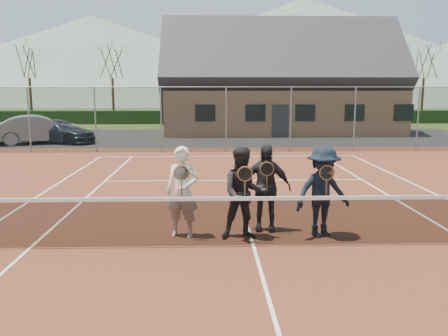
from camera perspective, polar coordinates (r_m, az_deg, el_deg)
The scene contains 21 objects.
ground at distance 28.60m, azimuth -0.23°, elevation 3.65°, with size 220.00×220.00×0.00m, color #324819.
court_surface at distance 8.96m, azimuth 3.55°, elevation -9.43°, with size 30.00×30.00×0.02m, color #562819.
tarmac_carpark at distance 28.76m, azimuth -8.24°, elevation 3.59°, with size 40.00×12.00×0.01m, color black.
hedge_row at distance 40.51m, azimuth -0.73°, elevation 6.15°, with size 40.00×1.20×1.10m, color black.
hill_west at distance 106.40m, azimuth -15.40°, elevation 12.44°, with size 110.00×110.00×18.00m, color slate.
hill_centre at distance 105.82m, azimuth 9.73°, elevation 13.75°, with size 120.00×120.00×22.00m, color slate.
car_b at distance 27.37m, azimuth -21.35°, elevation 4.34°, with size 1.61×4.62×1.52m, color #92949A.
car_c at distance 27.29m, azimuth -19.41°, elevation 4.18°, with size 1.79×4.40×1.28m, color #1A2334.
court_markings at distance 8.95m, azimuth 3.56°, elevation -9.34°, with size 11.03×23.83×0.01m.
tennis_net at distance 8.80m, azimuth 3.59°, elevation -6.17°, with size 11.68×0.08×1.10m.
perimeter_fence at distance 21.99m, azimuth 0.26°, elevation 5.88°, with size 30.07×0.07×3.02m.
clubhouse at distance 32.81m, azimuth 6.69°, elevation 11.31°, with size 15.60×8.20×7.70m.
tree_a at distance 44.22m, azimuth -22.53°, elevation 12.52°, with size 3.20×3.20×7.77m.
tree_b at distance 42.33m, azimuth -13.39°, elevation 13.14°, with size 3.20×3.20×7.77m.
tree_c at distance 41.63m, azimuth 2.05°, elevation 13.45°, with size 3.20×3.20×7.77m.
tree_d at distance 43.47m, azimuth 15.67°, elevation 12.95°, with size 3.20×3.20×7.77m.
tree_e at distance 45.60m, azimuth 23.05°, elevation 12.38°, with size 3.20×3.20×7.77m.
player_a at distance 9.31m, azimuth -5.02°, elevation -2.88°, with size 0.74×0.58×1.80m.
player_b at distance 9.17m, azimuth 2.38°, elevation -3.05°, with size 0.92×0.74×1.80m.
player_c at distance 9.74m, azimuth 4.95°, elevation -2.34°, with size 1.11×0.59×1.80m.
player_d at distance 9.48m, azimuth 11.79°, elevation -2.83°, with size 1.31×0.99×1.80m.
Camera 1 is at (-0.83, -8.44, 2.91)m, focal length 38.00 mm.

